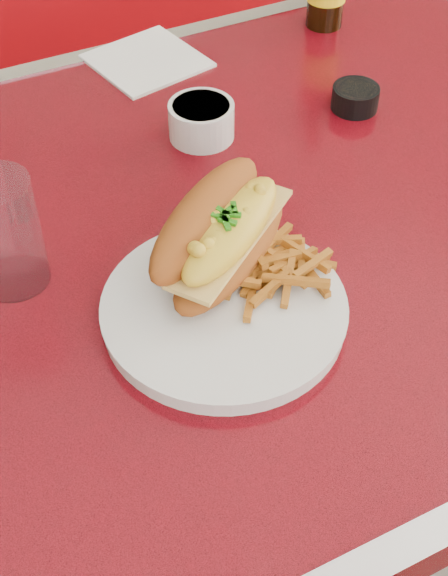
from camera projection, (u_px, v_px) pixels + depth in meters
name	position (u px, v px, depth m)	size (l,w,h in m)	color
ground	(266.00, 528.00, 1.45)	(8.00, 8.00, 0.00)	beige
diner_table	(283.00, 298.00, 1.02)	(1.23, 0.83, 0.77)	red
booth_bench_far	(92.00, 159.00, 1.75)	(1.20, 0.51, 0.90)	maroon
dinner_plate	(224.00, 310.00, 0.77)	(0.27, 0.27, 0.02)	silver
mac_hoagie	(222.00, 232.00, 0.78)	(0.22, 0.19, 0.09)	#974B18
fries_pile	(270.00, 267.00, 0.78)	(0.10, 0.09, 0.03)	#C07220
fork	(231.00, 256.00, 0.81)	(0.05, 0.13, 0.00)	silver
gravy_ramekin	(201.00, 120.00, 0.97)	(0.09, 0.09, 0.04)	silver
sauce_cup_right	(355.00, 97.00, 1.02)	(0.07, 0.07, 0.03)	black
water_tumbler	(5.00, 233.00, 0.77)	(0.07, 0.07, 0.12)	#C0DEF7
paper_napkin	(147.00, 61.00, 1.11)	(0.14, 0.14, 0.00)	white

